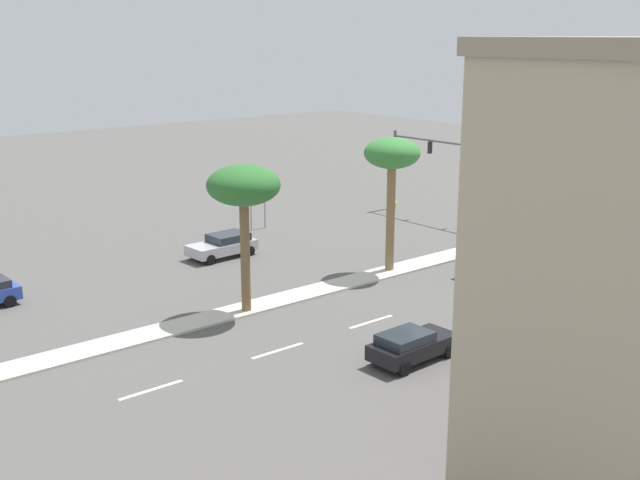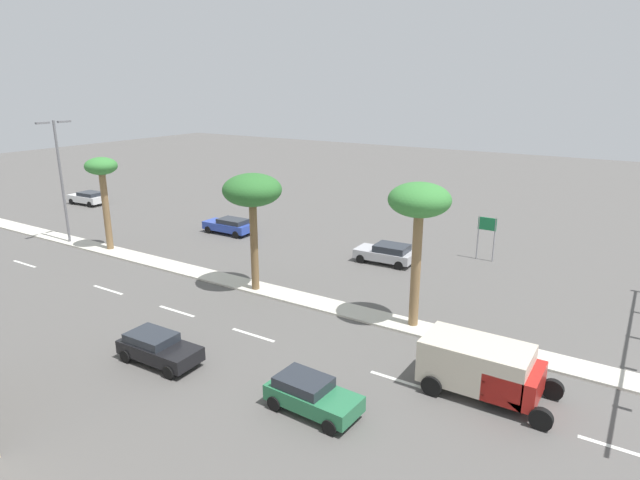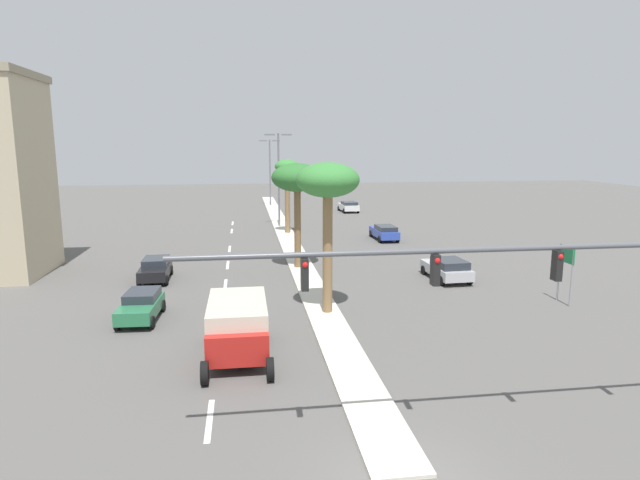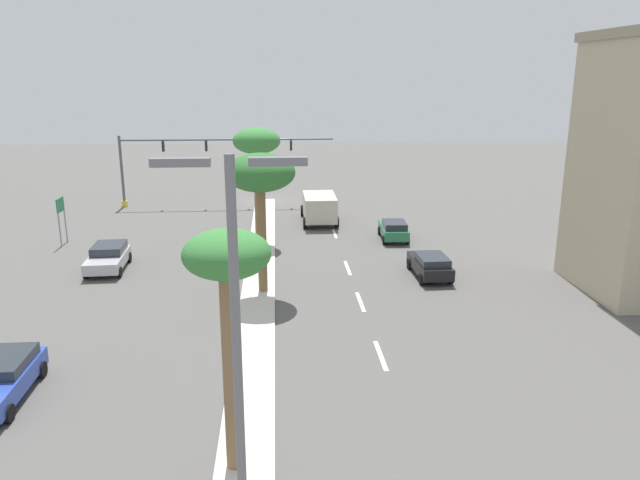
{
  "view_description": "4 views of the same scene",
  "coord_description": "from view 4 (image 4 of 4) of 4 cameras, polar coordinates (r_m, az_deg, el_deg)",
  "views": [
    {
      "loc": [
        -31.76,
        46.35,
        13.7
      ],
      "look_at": [
        -3.17,
        22.62,
        3.97
      ],
      "focal_mm": 44.21,
      "sensor_mm": 36.0,
      "label": 1
    },
    {
      "loc": [
        -25.17,
        4.38,
        12.83
      ],
      "look_at": [
        2.5,
        21.92,
        3.18
      ],
      "focal_mm": 30.02,
      "sensor_mm": 36.0,
      "label": 2
    },
    {
      "loc": [
        -4.08,
        -12.38,
        8.88
      ],
      "look_at": [
        1.1,
        23.38,
        2.36
      ],
      "focal_mm": 29.87,
      "sensor_mm": 36.0,
      "label": 3
    },
    {
      "loc": [
        -1.12,
        56.22,
        11.42
      ],
      "look_at": [
        -3.59,
        22.04,
        2.06
      ],
      "focal_mm": 33.98,
      "sensor_mm": 36.0,
      "label": 4
    }
  ],
  "objects": [
    {
      "name": "median_curb",
      "position": [
        20.98,
        -6.85,
        -17.64
      ],
      "size": [
        1.8,
        77.25,
        0.12
      ],
      "primitive_type": "cube",
      "color": "beige",
      "rests_on": "ground"
    },
    {
      "name": "ground_plane",
      "position": [
        28.59,
        -6.09,
        -8.36
      ],
      "size": [
        160.0,
        160.0,
        0.0
      ],
      "primitive_type": "plane",
      "color": "#565451"
    },
    {
      "name": "directional_road_sign",
      "position": [
        45.31,
        -23.21,
        2.49
      ],
      "size": [
        0.1,
        1.35,
        3.29
      ],
      "color": "gray",
      "rests_on": "ground"
    },
    {
      "name": "lane_stripe_mid",
      "position": [
        53.62,
        0.49,
        2.99
      ],
      "size": [
        0.2,
        2.8,
        0.01
      ],
      "primitive_type": "cube",
      "color": "silver",
      "rests_on": "ground"
    },
    {
      "name": "sedan_green_rear",
      "position": [
        43.56,
        6.95,
        0.99
      ],
      "size": [
        2.02,
        3.97,
        1.42
      ],
      "color": "#287047",
      "rests_on": "ground"
    },
    {
      "name": "palm_tree_left",
      "position": [
        31.57,
        -5.64,
        6.05
      ],
      "size": [
        3.64,
        3.64,
        7.45
      ],
      "color": "brown",
      "rests_on": "median_curb"
    },
    {
      "name": "palm_tree_rear",
      "position": [
        16.79,
        -8.7,
        -3.28
      ],
      "size": [
        2.43,
        2.43,
        7.28
      ],
      "color": "olive",
      "rests_on": "median_curb"
    },
    {
      "name": "street_lamp_near",
      "position": [
        12.59,
        -7.81,
        -10.82
      ],
      "size": [
        2.9,
        0.24,
        9.9
      ],
      "color": "slate",
      "rests_on": "median_curb"
    },
    {
      "name": "lane_stripe_rear",
      "position": [
        31.77,
        3.82,
        -5.82
      ],
      "size": [
        0.2,
        2.8,
        0.01
      ],
      "primitive_type": "cube",
      "color": "silver",
      "rests_on": "ground"
    },
    {
      "name": "sedan_silver_near",
      "position": [
        38.82,
        -19.33,
        -1.52
      ],
      "size": [
        2.28,
        4.41,
        1.46
      ],
      "color": "#B2B2B7",
      "rests_on": "ground"
    },
    {
      "name": "sedan_black_leading",
      "position": [
        35.86,
        10.34,
        -2.28
      ],
      "size": [
        1.98,
        4.14,
        1.4
      ],
      "color": "black",
      "rests_on": "ground"
    },
    {
      "name": "palm_tree_center",
      "position": [
        42.07,
        -5.98,
        8.86
      ],
      "size": [
        3.26,
        3.26,
        7.86
      ],
      "color": "olive",
      "rests_on": "median_curb"
    },
    {
      "name": "sedan_blue_front",
      "position": [
        25.36,
        -27.75,
        -11.46
      ],
      "size": [
        1.96,
        4.56,
        1.41
      ],
      "color": "#2D47AD",
      "rests_on": "ground"
    },
    {
      "name": "traffic_signal_gantry",
      "position": [
        55.5,
        -12.62,
        7.59
      ],
      "size": [
        19.05,
        0.53,
        6.3
      ],
      "color": "#515459",
      "rests_on": "ground"
    },
    {
      "name": "lane_stripe_trailing",
      "position": [
        26.08,
        5.73,
        -10.76
      ],
      "size": [
        0.2,
        2.8,
        0.01
      ],
      "primitive_type": "cube",
      "color": "silver",
      "rests_on": "ground"
    },
    {
      "name": "lane_stripe_inboard",
      "position": [
        37.13,
        2.62,
        -2.64
      ],
      "size": [
        0.2,
        2.8,
        0.01
      ],
      "primitive_type": "cube",
      "color": "silver",
      "rests_on": "ground"
    },
    {
      "name": "box_truck",
      "position": [
        48.15,
        -0.07,
        3.12
      ],
      "size": [
        2.72,
        5.64,
        2.31
      ],
      "color": "#B21E19",
      "rests_on": "ground"
    },
    {
      "name": "lane_stripe_left",
      "position": [
        45.14,
        1.38,
        0.63
      ],
      "size": [
        0.2,
        2.8,
        0.01
      ],
      "primitive_type": "cube",
      "color": "silver",
      "rests_on": "ground"
    }
  ]
}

